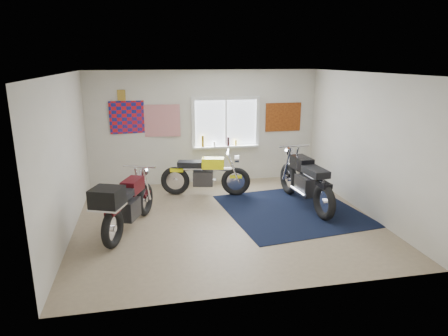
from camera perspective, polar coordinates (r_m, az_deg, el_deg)
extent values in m
plane|color=#9E896B|center=(7.61, 0.29, -7.38)|extent=(5.50, 5.50, 0.00)
plane|color=white|center=(7.03, 0.32, 13.38)|extent=(5.50, 5.50, 0.00)
plane|color=silver|center=(9.62, -2.71, 5.79)|extent=(5.50, 0.00, 5.50)
plane|color=silver|center=(4.87, 6.24, -3.81)|extent=(5.50, 0.00, 5.50)
plane|color=silver|center=(7.19, -21.72, 1.45)|extent=(0.00, 5.00, 5.00)
plane|color=silver|center=(8.20, 19.52, 3.26)|extent=(0.00, 5.00, 5.00)
cube|color=black|center=(8.16, 9.58, -5.97)|extent=(2.80, 2.89, 0.01)
cube|color=white|center=(9.67, 0.25, 6.47)|extent=(1.50, 0.02, 1.10)
cube|color=white|center=(9.59, 0.27, 9.94)|extent=(1.66, 0.06, 0.08)
cube|color=white|center=(9.77, 0.26, 3.03)|extent=(1.66, 0.06, 0.08)
cube|color=white|center=(9.53, -4.42, 6.29)|extent=(0.08, 0.06, 1.10)
cube|color=white|center=(9.85, 4.80, 6.57)|extent=(0.08, 0.06, 1.10)
cube|color=white|center=(9.66, 0.26, 6.45)|extent=(0.04, 0.06, 1.10)
cube|color=white|center=(9.71, 0.33, 3.07)|extent=(1.60, 0.16, 0.04)
cylinder|color=#856613|center=(9.57, -3.05, 3.85)|extent=(0.07, 0.07, 0.28)
cylinder|color=white|center=(9.63, -1.38, 3.45)|extent=(0.06, 0.06, 0.12)
cylinder|color=black|center=(9.68, 0.62, 3.82)|extent=(0.06, 0.06, 0.22)
cylinder|color=gold|center=(9.73, 1.71, 3.64)|extent=(0.05, 0.05, 0.14)
plane|color=red|center=(9.45, -13.03, 7.09)|extent=(1.00, 0.07, 1.00)
plane|color=red|center=(9.45, -9.03, 6.68)|extent=(0.90, 0.09, 0.90)
cube|color=olive|center=(9.41, -14.45, 10.04)|extent=(0.18, 0.02, 0.24)
cube|color=#A54C14|center=(10.04, 8.45, 7.21)|extent=(0.90, 0.03, 0.70)
torus|color=black|center=(8.84, 1.69, -1.93)|extent=(0.66, 0.27, 0.65)
torus|color=black|center=(8.95, -6.99, -1.83)|extent=(0.66, 0.27, 0.65)
cylinder|color=white|center=(8.84, 1.69, -1.93)|extent=(0.13, 0.12, 0.11)
cylinder|color=white|center=(8.95, -6.99, -1.83)|extent=(0.13, 0.12, 0.11)
cylinder|color=white|center=(8.79, -2.70, -0.15)|extent=(1.20, 0.36, 0.09)
cube|color=#2B2B2D|center=(8.85, -2.99, -1.47)|extent=(0.48, 0.36, 0.33)
cylinder|color=white|center=(9.03, -2.90, -1.77)|extent=(0.53, 0.19, 0.07)
cube|color=#FFF90D|center=(8.74, -1.57, 0.70)|extent=(0.53, 0.35, 0.23)
cube|color=black|center=(8.79, -4.90, 0.60)|extent=(0.58, 0.38, 0.12)
cube|color=#FFF90D|center=(8.87, -6.73, -0.23)|extent=(0.32, 0.22, 0.08)
cube|color=#FFF90D|center=(8.81, 1.69, -1.21)|extent=(0.29, 0.19, 0.05)
cylinder|color=white|center=(8.67, 0.58, 2.28)|extent=(0.17, 0.59, 0.03)
cylinder|color=white|center=(8.71, 1.84, 1.28)|extent=(0.13, 0.17, 0.15)
torus|color=black|center=(9.05, 9.21, -1.52)|extent=(0.20, 0.71, 0.70)
torus|color=black|center=(7.74, 14.13, -4.72)|extent=(0.20, 0.71, 0.70)
cylinder|color=white|center=(9.05, 9.21, -1.52)|extent=(0.12, 0.13, 0.12)
cylinder|color=white|center=(7.74, 14.13, -4.72)|extent=(0.12, 0.13, 0.12)
cylinder|color=white|center=(8.29, 11.60, -0.72)|extent=(0.22, 1.41, 0.10)
cube|color=#2B2B2D|center=(8.31, 11.69, -2.45)|extent=(0.35, 0.53, 0.38)
cylinder|color=white|center=(8.27, 10.55, -3.30)|extent=(0.13, 0.62, 0.08)
cube|color=black|center=(8.42, 11.03, 0.67)|extent=(0.34, 0.58, 0.27)
cube|color=black|center=(7.92, 12.95, -0.54)|extent=(0.36, 0.64, 0.13)
cube|color=black|center=(7.69, 14.08, -2.31)|extent=(0.21, 0.35, 0.09)
cube|color=black|center=(9.02, 9.25, -0.70)|extent=(0.18, 0.33, 0.06)
cylinder|color=white|center=(8.68, 10.00, 3.13)|extent=(0.69, 0.10, 0.04)
cylinder|color=white|center=(8.92, 9.32, 2.31)|extent=(0.19, 0.13, 0.18)
torus|color=black|center=(7.88, -11.26, -4.39)|extent=(0.36, 0.65, 0.65)
torus|color=black|center=(6.69, -15.62, -8.32)|extent=(0.36, 0.65, 0.65)
cylinder|color=white|center=(7.88, -11.26, -4.39)|extent=(0.13, 0.14, 0.11)
cylinder|color=white|center=(6.69, -15.62, -8.32)|extent=(0.13, 0.14, 0.11)
cylinder|color=white|center=(7.17, -13.40, -3.97)|extent=(0.55, 1.21, 0.09)
cube|color=#2B2B2D|center=(7.20, -13.45, -5.75)|extent=(0.43, 0.52, 0.34)
cylinder|color=white|center=(7.30, -14.56, -6.38)|extent=(0.27, 0.54, 0.07)
cube|color=#400A0F|center=(7.28, -12.91, -2.47)|extent=(0.43, 0.56, 0.24)
cube|color=black|center=(6.83, -14.62, -3.95)|extent=(0.46, 0.62, 0.12)
cube|color=#400A0F|center=(6.62, -15.61, -5.93)|extent=(0.26, 0.34, 0.08)
cube|color=#400A0F|center=(7.84, -11.31, -3.57)|extent=(0.23, 0.31, 0.05)
cylinder|color=white|center=(7.51, -12.03, 0.20)|extent=(0.59, 0.26, 0.04)
cylinder|color=white|center=(7.73, -11.42, -0.57)|extent=(0.19, 0.15, 0.16)
cube|color=black|center=(6.40, -16.36, -4.06)|extent=(0.57, 0.56, 0.30)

